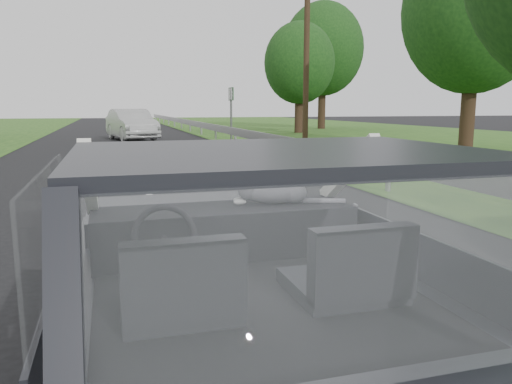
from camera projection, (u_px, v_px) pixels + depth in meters
subject_car at (253, 284)px, 2.53m from camera, size 1.80×4.00×1.45m
dashboard at (225, 231)px, 3.10m from camera, size 1.58×0.45×0.30m
driver_seat at (181, 282)px, 2.12m from camera, size 0.50×0.72×0.42m
passenger_seat at (351, 265)px, 2.34m from camera, size 0.50×0.72×0.42m
steering_wheel at (165, 236)px, 2.69m from camera, size 0.36×0.36×0.04m
cat at (273, 191)px, 3.17m from camera, size 0.58×0.30×0.25m
guardrail at (304, 146)px, 13.20m from camera, size 0.05×90.00×0.32m
other_car at (132, 125)px, 23.79m from camera, size 2.63×4.78×1.49m
highway_sign at (231, 114)px, 23.19m from camera, size 0.12×0.99×2.46m
utility_pole at (306, 53)px, 22.92m from camera, size 0.30×0.30×8.03m
tree_1 at (473, 44)px, 17.41m from camera, size 6.26×6.26×7.50m
tree_2 at (299, 79)px, 29.99m from camera, size 5.05×5.05×6.40m
tree_3 at (323, 68)px, 35.30m from camera, size 5.85×5.85×8.59m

